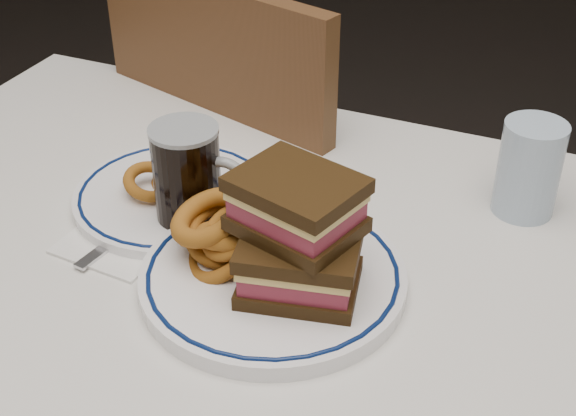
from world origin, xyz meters
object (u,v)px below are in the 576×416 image
at_px(chair_far, 270,200).
at_px(main_plate, 273,277).
at_px(far_plate, 174,196).
at_px(reuben_sandwich, 298,235).
at_px(beer_mug, 189,178).

relative_size(chair_far, main_plate, 3.23).
height_order(chair_far, far_plate, chair_far).
bearing_deg(far_plate, main_plate, -28.73).
relative_size(chair_far, far_plate, 3.74).
xyz_separation_m(chair_far, main_plate, (0.22, -0.48, 0.25)).
height_order(reuben_sandwich, far_plate, reuben_sandwich).
height_order(main_plate, reuben_sandwich, reuben_sandwich).
height_order(beer_mug, far_plate, beer_mug).
xyz_separation_m(main_plate, far_plate, (-0.18, 0.10, -0.00)).
bearing_deg(beer_mug, far_plate, 142.22).
xyz_separation_m(chair_far, far_plate, (0.04, -0.38, 0.24)).
bearing_deg(main_plate, chair_far, 115.22).
height_order(main_plate, far_plate, main_plate).
bearing_deg(chair_far, main_plate, -64.78).
bearing_deg(main_plate, reuben_sandwich, -13.41).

